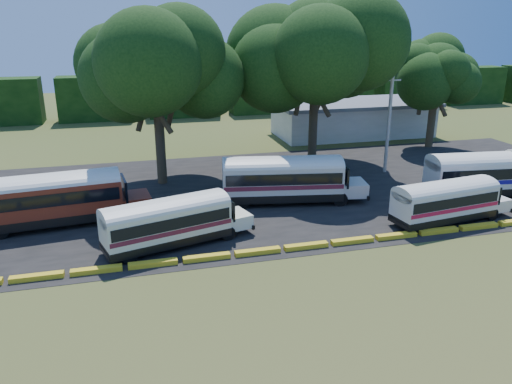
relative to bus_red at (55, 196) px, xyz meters
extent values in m
plane|color=#334B19|center=(13.23, -8.65, -2.05)|extent=(160.00, 160.00, 0.00)
cube|color=black|center=(14.23, 3.35, -2.04)|extent=(64.00, 24.00, 0.02)
cube|color=yellow|center=(-0.27, -7.65, -1.90)|extent=(2.70, 0.45, 0.30)
cube|color=yellow|center=(2.73, -7.65, -1.90)|extent=(2.70, 0.45, 0.30)
cube|color=yellow|center=(5.73, -7.65, -1.90)|extent=(2.70, 0.45, 0.30)
cube|color=yellow|center=(8.73, -7.65, -1.90)|extent=(2.70, 0.45, 0.30)
cube|color=yellow|center=(11.73, -7.65, -1.90)|extent=(2.70, 0.45, 0.30)
cube|color=yellow|center=(14.73, -7.65, -1.90)|extent=(2.70, 0.45, 0.30)
cube|color=yellow|center=(17.73, -7.65, -1.90)|extent=(2.70, 0.45, 0.30)
cube|color=yellow|center=(20.73, -7.65, -1.90)|extent=(2.70, 0.45, 0.30)
cube|color=yellow|center=(23.73, -7.65, -1.90)|extent=(2.70, 0.45, 0.30)
cube|color=yellow|center=(26.73, -7.65, -1.90)|extent=(2.70, 0.45, 0.30)
cube|color=silver|center=(31.23, 21.35, -0.25)|extent=(18.00, 8.00, 3.60)
cube|color=#5B5D63|center=(31.23, 21.35, 1.75)|extent=(19.00, 9.00, 0.40)
cube|color=black|center=(-10.77, 39.35, 0.95)|extent=(10.00, 4.00, 6.00)
cube|color=black|center=(1.23, 39.35, 0.95)|extent=(10.00, 4.00, 6.00)
cube|color=black|center=(13.23, 39.35, 0.95)|extent=(10.00, 4.00, 6.00)
cube|color=black|center=(25.23, 39.35, 0.95)|extent=(10.00, 4.00, 6.00)
cube|color=black|center=(37.23, 39.35, 0.95)|extent=(10.00, 4.00, 6.00)
cube|color=black|center=(49.23, 39.35, 0.95)|extent=(10.00, 4.00, 6.00)
cube|color=black|center=(61.23, 39.35, 0.95)|extent=(10.00, 4.00, 6.00)
cylinder|color=black|center=(4.06, -0.71, -1.51)|extent=(1.11, 0.42, 1.08)
cylinder|color=black|center=(3.81, 1.59, -1.51)|extent=(1.11, 0.42, 1.08)
cylinder|color=black|center=(-3.49, 0.77, -1.51)|extent=(1.11, 0.42, 1.08)
cube|color=black|center=(-0.25, -0.03, -1.35)|extent=(9.10, 3.67, 0.59)
cube|color=maroon|center=(-0.25, -0.03, -0.07)|extent=(9.10, 3.67, 1.98)
cube|color=black|center=(-0.25, -0.03, 0.17)|extent=(8.75, 3.69, 0.83)
ellipsoid|color=silver|center=(-0.25, -0.03, 0.92)|extent=(9.10, 3.67, 1.21)
cube|color=maroon|center=(5.11, 0.57, -1.03)|extent=(2.20, 2.58, 1.03)
cube|color=black|center=(4.44, 0.50, 0.03)|extent=(0.44, 2.49, 1.48)
cube|color=black|center=(6.03, 0.68, -1.46)|extent=(0.49, 2.65, 0.32)
cylinder|color=black|center=(10.47, -5.27, -1.59)|extent=(0.95, 0.50, 0.91)
cylinder|color=black|center=(9.93, -3.38, -1.59)|extent=(0.95, 0.50, 0.91)
cylinder|color=black|center=(4.49, -6.97, -1.59)|extent=(0.95, 0.50, 0.91)
cylinder|color=black|center=(3.95, -5.09, -1.59)|extent=(0.95, 0.50, 0.91)
cube|color=black|center=(6.77, -5.30, -1.46)|extent=(7.84, 4.25, 0.50)
cube|color=#EDEBCD|center=(6.77, -5.30, -0.37)|extent=(7.84, 4.25, 1.67)
cube|color=black|center=(6.77, -5.30, -0.17)|extent=(7.56, 4.22, 0.70)
cube|color=maroon|center=(6.77, -5.30, -0.71)|extent=(7.77, 4.27, 0.27)
ellipsoid|color=silver|center=(6.77, -5.30, 0.46)|extent=(7.84, 4.25, 1.03)
cube|color=#EDEBCD|center=(11.16, -4.05, -1.18)|extent=(2.13, 2.38, 0.87)
cube|color=black|center=(10.61, -4.21, -0.29)|extent=(0.71, 2.06, 1.25)
cube|color=black|center=(11.91, -3.84, -1.55)|extent=(0.77, 2.20, 0.27)
cube|color=black|center=(3.21, -6.31, -1.55)|extent=(0.77, 2.20, 0.27)
cylinder|color=black|center=(19.68, -1.37, -1.52)|extent=(1.10, 0.48, 1.07)
cylinder|color=black|center=(20.07, 0.88, -1.52)|extent=(1.10, 0.48, 1.07)
cylinder|color=black|center=(12.52, -0.13, -1.52)|extent=(1.10, 0.48, 1.07)
cylinder|color=black|center=(12.91, 2.12, -1.52)|extent=(1.10, 0.48, 1.07)
cube|color=black|center=(15.77, 0.47, -1.36)|extent=(9.10, 4.13, 0.59)
cube|color=beige|center=(15.77, 0.47, -0.09)|extent=(9.10, 4.13, 1.96)
cube|color=black|center=(15.77, 0.47, 0.15)|extent=(8.76, 4.14, 0.82)
cube|color=maroon|center=(15.77, 0.47, -0.48)|extent=(9.02, 4.16, 0.32)
ellipsoid|color=silver|center=(15.77, 0.47, 0.89)|extent=(9.10, 4.13, 1.20)
cube|color=beige|center=(21.03, -0.45, -1.03)|extent=(2.30, 2.65, 1.02)
cube|color=black|center=(20.37, -0.33, 0.01)|extent=(0.58, 2.45, 1.47)
cube|color=black|center=(21.93, -0.60, -1.46)|extent=(0.64, 2.61, 0.32)
cube|color=black|center=(11.50, 1.21, -1.46)|extent=(0.64, 2.61, 0.32)
cylinder|color=black|center=(28.56, -6.62, -1.61)|extent=(0.91, 0.36, 0.88)
cylinder|color=black|center=(28.32, -4.75, -1.61)|extent=(0.91, 0.36, 0.88)
cylinder|color=black|center=(22.62, -7.39, -1.61)|extent=(0.91, 0.36, 0.88)
cylinder|color=black|center=(22.38, -5.52, -1.61)|extent=(0.91, 0.36, 0.88)
cube|color=black|center=(25.04, -6.13, -1.48)|extent=(7.45, 3.12, 0.48)
cube|color=silver|center=(25.04, -6.13, -0.43)|extent=(7.45, 3.12, 1.61)
cube|color=black|center=(25.04, -6.13, -0.24)|extent=(7.17, 3.13, 0.68)
cube|color=#BB1235|center=(25.04, -6.13, -0.76)|extent=(7.38, 3.14, 0.26)
ellipsoid|color=silver|center=(25.04, -6.13, 0.37)|extent=(7.45, 3.12, 0.99)
cube|color=silver|center=(29.40, -5.56, -1.21)|extent=(1.82, 2.13, 0.84)
cube|color=black|center=(28.85, -5.63, -0.35)|extent=(0.39, 2.03, 1.21)
cube|color=black|center=(30.15, -5.46, -1.57)|extent=(0.44, 2.16, 0.26)
cube|color=black|center=(21.50, -6.59, -1.57)|extent=(0.44, 2.16, 0.26)
cylinder|color=black|center=(27.98, -3.02, -1.52)|extent=(1.09, 0.41, 1.06)
cylinder|color=black|center=(28.23, -0.77, -1.52)|extent=(1.09, 0.41, 1.06)
cube|color=black|center=(31.16, -2.24, -1.36)|extent=(8.92, 3.60, 0.58)
cube|color=white|center=(31.16, -2.24, -0.11)|extent=(8.92, 3.60, 1.94)
cube|color=black|center=(31.16, -2.24, 0.12)|extent=(8.58, 3.63, 0.81)
cube|color=#150D8A|center=(31.16, -2.24, -0.50)|extent=(8.84, 3.63, 0.32)
ellipsoid|color=silver|center=(31.16, -2.24, 0.86)|extent=(8.92, 3.60, 1.19)
cube|color=black|center=(26.90, -1.76, -1.47)|extent=(0.48, 2.60, 0.32)
cube|color=black|center=(33.18, -2.60, -1.44)|extent=(0.96, 2.66, 0.33)
cylinder|color=#312618|center=(7.51, 7.72, 1.39)|extent=(0.80, 0.80, 6.88)
cylinder|color=#312618|center=(8.73, 8.16, 4.34)|extent=(1.28, 2.53, 3.94)
cylinder|color=#312618|center=(6.52, 8.55, 4.34)|extent=(1.96, 2.22, 3.94)
cylinder|color=#312618|center=(7.29, 6.44, 4.34)|extent=(2.57, 0.87, 3.94)
ellipsoid|color=black|center=(7.51, 7.72, 8.03)|extent=(10.52, 10.52, 7.71)
cylinder|color=#312618|center=(21.66, 9.66, 1.66)|extent=(0.80, 0.80, 7.42)
cylinder|color=#312618|center=(22.88, 10.10, 4.84)|extent=(1.34, 2.69, 4.24)
cylinder|color=#312618|center=(20.66, 10.49, 4.84)|extent=(2.07, 2.35, 4.24)
cylinder|color=#312618|center=(21.43, 8.38, 4.84)|extent=(2.74, 0.90, 4.24)
ellipsoid|color=black|center=(21.66, 9.66, 8.79)|extent=(11.53, 11.53, 8.45)
cylinder|color=#312618|center=(36.72, 13.48, 0.69)|extent=(0.80, 0.80, 5.47)
cylinder|color=#312618|center=(37.94, 13.92, 3.03)|extent=(1.13, 2.12, 3.18)
cylinder|color=#312618|center=(35.73, 14.32, 3.03)|extent=(1.68, 1.89, 3.18)
cylinder|color=#312618|center=(36.50, 12.20, 3.03)|extent=(2.14, 0.80, 3.18)
ellipsoid|color=black|center=(36.72, 13.48, 6.07)|extent=(7.70, 7.70, 5.64)
cylinder|color=gray|center=(27.25, 5.83, 2.25)|extent=(0.30, 0.30, 8.60)
cube|color=gray|center=(27.25, 5.83, 6.12)|extent=(1.60, 0.12, 0.12)
camera|label=1|loc=(4.91, -33.15, 10.72)|focal=35.00mm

